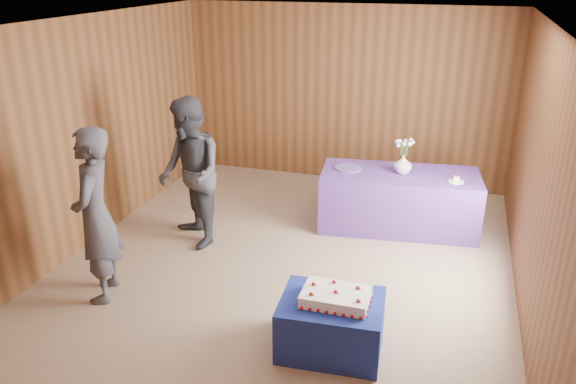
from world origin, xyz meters
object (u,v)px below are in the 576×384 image
at_px(sheet_cake, 336,297).
at_px(guest_left, 95,216).
at_px(cake_table, 331,325).
at_px(guest_right, 190,174).
at_px(serving_table, 399,200).
at_px(vase, 403,164).

relative_size(sheet_cake, guest_left, 0.34).
xyz_separation_m(cake_table, guest_right, (-2.10, 1.53, 0.66)).
bearing_deg(serving_table, vase, 47.20).
relative_size(serving_table, guest_left, 1.10).
relative_size(cake_table, guest_right, 0.49).
relative_size(vase, guest_right, 0.13).
bearing_deg(cake_table, guest_left, 172.19).
xyz_separation_m(cake_table, sheet_cake, (0.03, -0.01, 0.30)).
relative_size(sheet_cake, guest_right, 0.34).
xyz_separation_m(vase, guest_left, (-2.73, -2.60, 0.04)).
bearing_deg(cake_table, vase, 80.34).
bearing_deg(guest_right, vase, 73.31).
distance_m(guest_left, guest_right, 1.41).
height_order(cake_table, guest_left, guest_left).
distance_m(serving_table, guest_left, 3.78).
relative_size(sheet_cake, vase, 2.60).
xyz_separation_m(cake_table, vase, (0.27, 2.76, 0.62)).
distance_m(cake_table, guest_left, 2.55).
bearing_deg(guest_left, sheet_cake, 65.34).
distance_m(cake_table, serving_table, 2.75).
distance_m(cake_table, guest_right, 2.68).
bearing_deg(guest_right, sheet_cake, 10.16).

